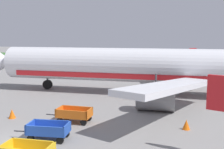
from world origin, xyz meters
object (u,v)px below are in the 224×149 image
(airplane, at_px, (144,66))
(traffic_cone_mid_apron, at_px, (12,114))
(traffic_cone_near_plane, at_px, (186,125))
(baggage_cart_third_in_row, at_px, (74,114))
(baggage_cart_second_in_row, at_px, (48,130))

(airplane, height_order, traffic_cone_mid_apron, airplane)
(airplane, relative_size, traffic_cone_mid_apron, 51.76)
(traffic_cone_near_plane, xyz_separation_m, traffic_cone_mid_apron, (-13.12, -1.38, 0.01))
(traffic_cone_mid_apron, bearing_deg, baggage_cart_third_in_row, 6.25)
(airplane, xyz_separation_m, baggage_cart_third_in_row, (-3.03, -11.51, -2.45))
(airplane, bearing_deg, traffic_cone_near_plane, -64.73)
(airplane, distance_m, traffic_cone_mid_apron, 14.77)
(airplane, relative_size, baggage_cart_third_in_row, 10.51)
(baggage_cart_second_in_row, height_order, traffic_cone_mid_apron, baggage_cart_second_in_row)
(baggage_cart_third_in_row, height_order, traffic_cone_near_plane, baggage_cart_third_in_row)
(traffic_cone_near_plane, bearing_deg, baggage_cart_third_in_row, -174.12)
(airplane, relative_size, baggage_cart_second_in_row, 10.40)
(traffic_cone_mid_apron, bearing_deg, airplane, 56.19)
(traffic_cone_near_plane, height_order, traffic_cone_mid_apron, traffic_cone_mid_apron)
(baggage_cart_second_in_row, distance_m, traffic_cone_mid_apron, 5.92)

